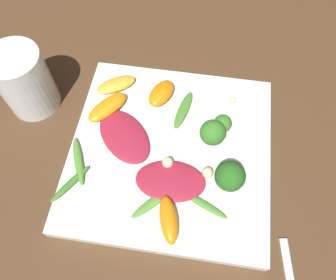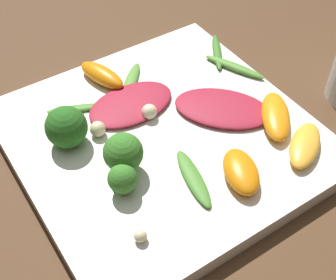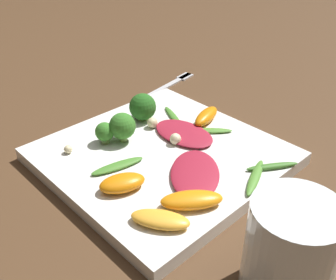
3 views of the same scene
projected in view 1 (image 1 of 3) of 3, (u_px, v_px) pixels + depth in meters
ground_plane at (170, 154)px, 0.52m from camera, size 2.40×2.40×0.00m
plate at (170, 152)px, 0.51m from camera, size 0.30×0.30×0.02m
drinking_glass at (25, 81)px, 0.52m from camera, size 0.08×0.08×0.11m
radicchio_leaf_0 at (124, 136)px, 0.51m from camera, size 0.12×0.12×0.01m
radicchio_leaf_1 at (171, 181)px, 0.47m from camera, size 0.07×0.10×0.01m
orange_segment_0 at (116, 85)px, 0.55m from camera, size 0.06×0.07×0.01m
orange_segment_1 at (169, 220)px, 0.44m from camera, size 0.07×0.04×0.02m
orange_segment_2 at (161, 93)px, 0.54m from camera, size 0.07×0.05×0.02m
orange_segment_3 at (107, 107)px, 0.53m from camera, size 0.08×0.07×0.02m
broccoli_floret_0 at (223, 124)px, 0.50m from camera, size 0.03×0.03×0.03m
broccoli_floret_1 at (213, 133)px, 0.49m from camera, size 0.04×0.04×0.05m
broccoli_floret_2 at (230, 176)px, 0.46m from camera, size 0.04×0.04×0.04m
arugula_sprig_0 at (183, 110)px, 0.53m from camera, size 0.08×0.03×0.01m
arugula_sprig_1 at (70, 184)px, 0.47m from camera, size 0.07×0.05×0.01m
arugula_sprig_2 at (79, 161)px, 0.49m from camera, size 0.08×0.04×0.01m
arugula_sprig_3 at (204, 204)px, 0.46m from camera, size 0.04×0.07×0.01m
arugula_sprig_4 at (153, 202)px, 0.46m from camera, size 0.06×0.06×0.01m
macadamia_nut_0 at (171, 163)px, 0.48m from camera, size 0.02×0.02×0.02m
macadamia_nut_1 at (233, 100)px, 0.54m from camera, size 0.01×0.01×0.01m
macadamia_nut_2 at (208, 173)px, 0.47m from camera, size 0.02×0.02×0.02m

